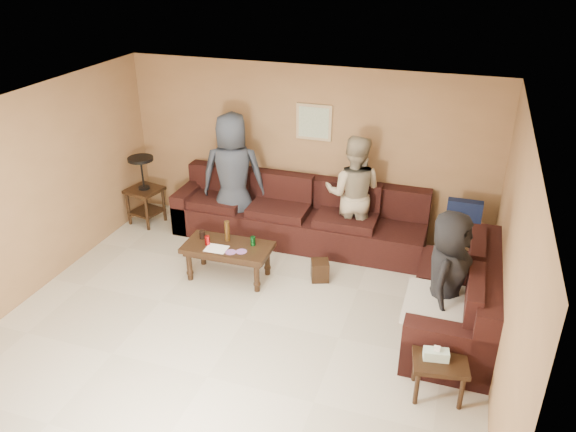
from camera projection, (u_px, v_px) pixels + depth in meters
The scene contains 10 objects.
room at pixel (240, 190), 5.91m from camera, with size 5.60×5.50×2.50m.
sectional_sofa at pixel (343, 246), 7.56m from camera, with size 4.65×2.90×0.97m.
coffee_table at pixel (228, 250), 7.30m from camera, with size 1.16×0.60×0.76m.
end_table_left at pixel (144, 189), 8.66m from camera, with size 0.57×0.57×1.09m.
side_table_right at pixel (439, 364), 5.39m from camera, with size 0.58×0.50×0.57m.
waste_bin at pixel (320, 270), 7.36m from camera, with size 0.23×0.23×0.27m, color black.
wall_art at pixel (314, 122), 7.97m from camera, with size 0.52×0.04×0.52m.
person_left at pixel (233, 176), 8.16m from camera, with size 0.92×0.60×1.88m, color #2C333E.
person_middle at pixel (353, 194), 7.82m from camera, with size 0.82×0.64×1.70m, color tan.
person_right at pixel (446, 278), 6.01m from camera, with size 0.76×0.50×1.56m, color black.
Camera 1 is at (2.18, -4.98, 4.05)m, focal length 35.00 mm.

